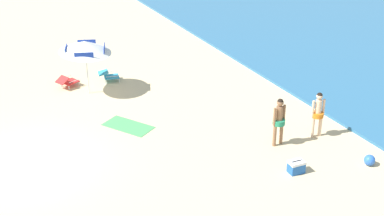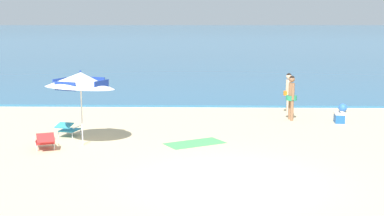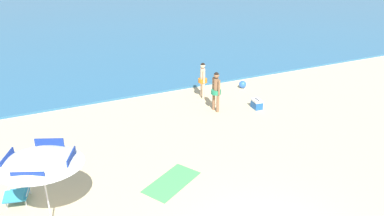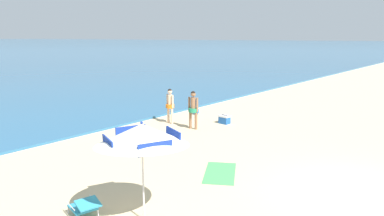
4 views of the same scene
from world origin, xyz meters
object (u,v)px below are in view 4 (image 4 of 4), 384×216
(beach_ball, at_px, (196,111))
(beach_towel, at_px, (220,173))
(person_standing_beside, at_px, (170,103))
(person_standing_near_shore, at_px, (193,107))
(cooler_box, at_px, (224,119))
(lounge_chair_under_umbrella, at_px, (85,206))
(beach_umbrella_striped_main, at_px, (142,135))

(beach_ball, xyz_separation_m, beach_towel, (-6.05, -5.78, -0.17))
(person_standing_beside, bearing_deg, beach_towel, -124.17)
(person_standing_beside, height_order, beach_ball, person_standing_beside)
(person_standing_near_shore, xyz_separation_m, beach_ball, (2.46, 1.81, -0.81))
(person_standing_near_shore, bearing_deg, person_standing_beside, 84.87)
(cooler_box, xyz_separation_m, beach_ball, (0.74, 2.32, -0.02))
(person_standing_near_shore, xyz_separation_m, person_standing_beside, (0.14, 1.52, -0.03))
(lounge_chair_under_umbrella, relative_size, beach_towel, 0.53)
(beach_umbrella_striped_main, xyz_separation_m, person_standing_near_shore, (7.01, 4.28, -1.00))
(person_standing_beside, bearing_deg, person_standing_near_shore, -95.13)
(beach_ball, bearing_deg, beach_towel, -136.33)
(person_standing_near_shore, height_order, cooler_box, person_standing_near_shore)
(beach_umbrella_striped_main, bearing_deg, person_standing_beside, 39.10)
(beach_ball, bearing_deg, beach_umbrella_striped_main, -147.25)
(person_standing_beside, bearing_deg, beach_ball, 6.91)
(person_standing_near_shore, relative_size, beach_towel, 0.95)
(lounge_chair_under_umbrella, relative_size, cooler_box, 1.83)
(person_standing_near_shore, relative_size, beach_ball, 4.75)
(beach_umbrella_striped_main, xyz_separation_m, beach_towel, (3.41, 0.31, -1.98))
(beach_umbrella_striped_main, bearing_deg, beach_ball, 32.75)
(person_standing_near_shore, height_order, beach_towel, person_standing_near_shore)
(beach_umbrella_striped_main, xyz_separation_m, cooler_box, (8.73, 3.76, -1.79))
(cooler_box, bearing_deg, beach_ball, 72.34)
(beach_umbrella_striped_main, xyz_separation_m, lounge_chair_under_umbrella, (-0.76, 1.14, -1.71))
(cooler_box, bearing_deg, beach_towel, -146.96)
(lounge_chair_under_umbrella, height_order, cooler_box, lounge_chair_under_umbrella)
(beach_umbrella_striped_main, bearing_deg, lounge_chair_under_umbrella, 123.63)
(beach_umbrella_striped_main, height_order, beach_towel, beach_umbrella_striped_main)
(beach_ball, bearing_deg, cooler_box, -107.66)
(beach_towel, bearing_deg, person_standing_beside, 55.83)
(beach_towel, bearing_deg, beach_umbrella_striped_main, -174.85)
(lounge_chair_under_umbrella, xyz_separation_m, beach_ball, (10.23, 4.95, -0.10))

